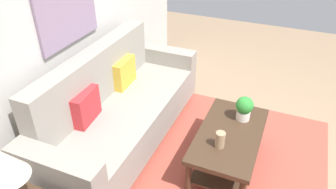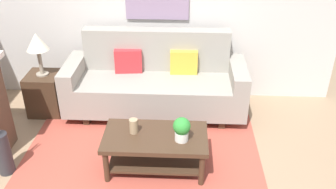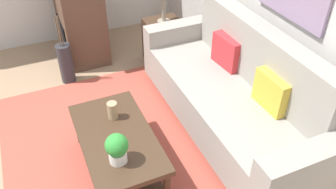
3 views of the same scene
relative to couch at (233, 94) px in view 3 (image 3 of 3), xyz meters
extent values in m
plane|color=#9E7F60|center=(-0.08, -1.63, -0.43)|extent=(9.12, 9.12, 0.00)
cube|color=#B24C3D|center=(-0.08, -1.13, -0.43)|extent=(2.70, 2.12, 0.01)
cube|color=gray|center=(0.00, -0.06, -0.11)|extent=(1.95, 0.84, 0.40)
cube|color=gray|center=(0.00, 0.26, 0.37)|extent=(1.95, 0.20, 0.56)
cube|color=gray|center=(-1.07, -0.06, -0.01)|extent=(0.20, 0.84, 0.60)
cube|color=gray|center=(1.07, -0.06, -0.01)|extent=(0.20, 0.84, 0.60)
cube|color=#422D1E|center=(-0.87, -0.06, -0.37)|extent=(0.08, 0.74, 0.12)
cube|color=#422D1E|center=(0.87, -0.06, -0.37)|extent=(0.08, 0.74, 0.12)
cube|color=red|center=(-0.37, 0.12, 0.25)|extent=(0.37, 0.16, 0.32)
cube|color=gold|center=(0.37, 0.12, 0.25)|extent=(0.36, 0.13, 0.32)
cube|color=#422D1E|center=(0.09, -1.20, -0.03)|extent=(1.10, 0.60, 0.05)
cube|color=#422D1E|center=(0.09, -1.20, -0.31)|extent=(0.98, 0.50, 0.02)
cylinder|color=#422D1E|center=(-0.40, -1.45, -0.24)|extent=(0.06, 0.06, 0.38)
cylinder|color=#422D1E|center=(-0.40, -0.95, -0.24)|extent=(0.06, 0.06, 0.38)
cylinder|color=#422D1E|center=(0.58, -0.95, -0.24)|extent=(0.06, 0.06, 0.38)
cylinder|color=tan|center=(-0.14, -1.16, 0.08)|extent=(0.09, 0.09, 0.16)
cylinder|color=white|center=(0.37, -1.27, 0.05)|extent=(0.14, 0.14, 0.10)
sphere|color=#2F8D34|center=(0.37, -1.27, 0.17)|extent=(0.18, 0.18, 0.18)
cube|color=#422D1E|center=(-1.47, -0.10, -0.15)|extent=(0.44, 0.44, 0.56)
cylinder|color=gray|center=(-1.47, -0.10, 0.14)|extent=(0.16, 0.16, 0.02)
cylinder|color=gray|center=(-1.47, -0.10, 0.30)|extent=(0.05, 0.05, 0.35)
cube|color=brown|center=(-2.09, -1.02, 0.12)|extent=(0.90, 0.50, 1.10)
cube|color=black|center=(-2.09, -1.27, -0.13)|extent=(0.52, 0.02, 0.44)
cylinder|color=#2D2D33|center=(-1.51, -1.35, -0.19)|extent=(0.17, 0.17, 0.49)
cylinder|color=brown|center=(-1.49, -1.35, 0.24)|extent=(0.02, 0.02, 0.36)
cylinder|color=brown|center=(-1.52, -1.34, 0.24)|extent=(0.01, 0.02, 0.36)
cylinder|color=brown|center=(-1.52, -1.37, 0.24)|extent=(0.02, 0.02, 0.36)
camera|label=1|loc=(-2.39, -1.59, 2.02)|focal=34.25mm
camera|label=2|loc=(0.39, -4.40, 2.29)|focal=39.97mm
camera|label=3|loc=(2.22, -1.66, 2.07)|focal=37.66mm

